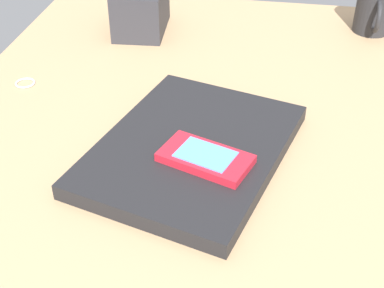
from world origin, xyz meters
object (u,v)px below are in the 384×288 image
object	(u,v)px
laptop_closed	(192,149)
key_ring	(25,83)
cell_phone_on_laptop	(205,158)
coffee_mug	(375,9)
desk_organizer	(141,9)

from	to	relation	value
laptop_closed	key_ring	distance (cm)	34.47
laptop_closed	cell_phone_on_laptop	bearing A→B (deg)	47.65
key_ring	coffee_mug	xyz separation A→B (cm)	(-31.39, 59.28, 4.54)
laptop_closed	key_ring	bearing A→B (deg)	-99.94
laptop_closed	coffee_mug	world-z (taller)	coffee_mug
coffee_mug	desk_organizer	size ratio (longest dim) A/B	0.75
cell_phone_on_laptop	key_ring	bearing A→B (deg)	-119.43
key_ring	coffee_mug	bearing A→B (deg)	117.90
coffee_mug	desk_organizer	distance (cm)	45.64
key_ring	coffee_mug	world-z (taller)	coffee_mug
laptop_closed	key_ring	size ratio (longest dim) A/B	9.25
key_ring	desk_organizer	xyz separation A→B (cm)	(-24.55, 14.16, 4.23)
desk_organizer	key_ring	bearing A→B (deg)	-33.82
key_ring	laptop_closed	bearing A→B (deg)	64.25
laptop_closed	desk_organizer	distance (cm)	43.10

